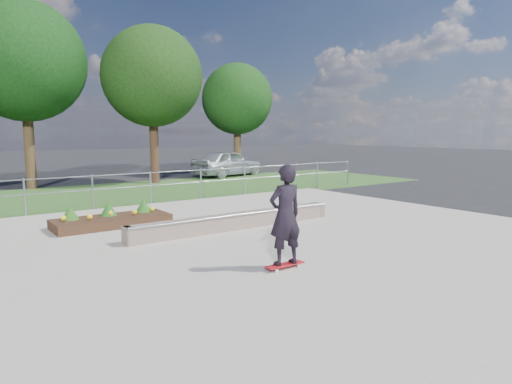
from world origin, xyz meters
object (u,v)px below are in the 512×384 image
planter_bed (111,219)px  skateboarder (285,215)px  parked_car (228,163)px  grind_ledge (237,221)px

planter_bed → skateboarder: bearing=-77.2°
planter_bed → skateboarder: skateboarder is taller
planter_bed → parked_car: bearing=45.0°
grind_ledge → planter_bed: size_ratio=2.00×
grind_ledge → skateboarder: skateboarder is taller
parked_car → planter_bed: bearing=123.3°
planter_bed → skateboarder: (1.30, -5.74, 0.82)m
parked_car → grind_ledge: bearing=136.8°
grind_ledge → planter_bed: 3.42m
skateboarder → planter_bed: bearing=102.8°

